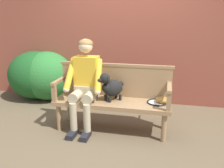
# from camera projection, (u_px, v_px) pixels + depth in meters

# --- Properties ---
(ground_plane) EXTENTS (40.00, 40.00, 0.00)m
(ground_plane) POSITION_uv_depth(u_px,v_px,m) (112.00, 129.00, 3.59)
(ground_plane) COLOR brown
(brick_garden_fence) EXTENTS (8.00, 0.30, 2.31)m
(brick_garden_fence) POSITION_uv_depth(u_px,v_px,m) (128.00, 41.00, 4.61)
(brick_garden_fence) COLOR brown
(brick_garden_fence) RESTS_ON ground
(hedge_bush_mid_right) EXTENTS (1.04, 0.96, 0.96)m
(hedge_bush_mid_right) POSITION_uv_depth(u_px,v_px,m) (47.00, 76.00, 4.77)
(hedge_bush_mid_right) COLOR #286B2D
(hedge_bush_mid_right) RESTS_ON ground
(hedge_bush_far_right) EXTENTS (1.10, 0.95, 0.96)m
(hedge_bush_far_right) POSITION_uv_depth(u_px,v_px,m) (36.00, 75.00, 4.81)
(hedge_bush_far_right) COLOR #194C1E
(hedge_bush_far_right) RESTS_ON ground
(garden_bench) EXTENTS (1.67, 0.51, 0.45)m
(garden_bench) POSITION_uv_depth(u_px,v_px,m) (112.00, 104.00, 3.48)
(garden_bench) COLOR #93704C
(garden_bench) RESTS_ON ground
(bench_backrest) EXTENTS (1.71, 0.06, 0.50)m
(bench_backrest) POSITION_uv_depth(u_px,v_px,m) (115.00, 80.00, 3.61)
(bench_backrest) COLOR #93704C
(bench_backrest) RESTS_ON garden_bench
(bench_armrest_left_end) EXTENTS (0.06, 0.51, 0.28)m
(bench_armrest_left_end) POSITION_uv_depth(u_px,v_px,m) (58.00, 85.00, 3.50)
(bench_armrest_left_end) COLOR #93704C
(bench_armrest_left_end) RESTS_ON garden_bench
(bench_armrest_right_end) EXTENTS (0.06, 0.51, 0.28)m
(bench_armrest_right_end) POSITION_uv_depth(u_px,v_px,m) (169.00, 93.00, 3.16)
(bench_armrest_right_end) COLOR #93704C
(bench_armrest_right_end) RESTS_ON garden_bench
(person_seated) EXTENTS (0.56, 0.65, 1.32)m
(person_seated) POSITION_uv_depth(u_px,v_px,m) (85.00, 81.00, 3.46)
(person_seated) COLOR black
(person_seated) RESTS_ON ground
(dog_on_bench) EXTENTS (0.37, 0.37, 0.42)m
(dog_on_bench) POSITION_uv_depth(u_px,v_px,m) (111.00, 87.00, 3.41)
(dog_on_bench) COLOR black
(dog_on_bench) RESTS_ON garden_bench
(tennis_racket) EXTENTS (0.29, 0.56, 0.03)m
(tennis_racket) POSITION_uv_depth(u_px,v_px,m) (157.00, 102.00, 3.40)
(tennis_racket) COLOR black
(tennis_racket) RESTS_ON garden_bench
(baseball_glove) EXTENTS (0.27, 0.25, 0.09)m
(baseball_glove) POSITION_uv_depth(u_px,v_px,m) (163.00, 100.00, 3.36)
(baseball_glove) COLOR #9E6B2D
(baseball_glove) RESTS_ON garden_bench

